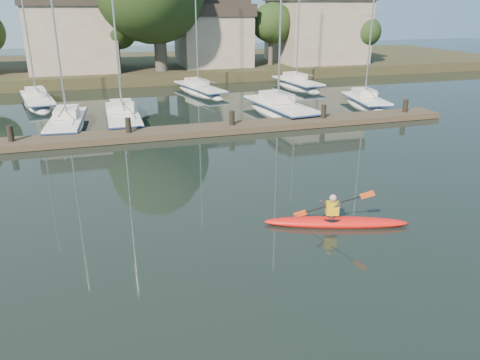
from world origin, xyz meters
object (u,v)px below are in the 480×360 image
object	(u,v)px
sailboat_7	(297,89)
kayak	(335,220)
sailboat_4	(365,107)
dock	(182,131)
sailboat_1	(68,130)
sailboat_3	(279,116)
sailboat_5	(38,106)
sailboat_2	(124,124)
sailboat_6	(199,94)

from	to	relation	value
sailboat_7	kayak	bearing A→B (deg)	-116.21
sailboat_4	kayak	bearing A→B (deg)	-114.94
dock	sailboat_1	world-z (taller)	sailboat_1
sailboat_3	sailboat_5	distance (m)	18.40
kayak	sailboat_1	bearing A→B (deg)	136.65
sailboat_1	sailboat_2	size ratio (longest dim) A/B	0.89
sailboat_3	sailboat_6	distance (m)	10.45
dock	sailboat_7	bearing A→B (deg)	45.97
kayak	sailboat_4	xyz separation A→B (m)	(12.03, 17.73, -0.37)
sailboat_6	sailboat_7	xyz separation A→B (m)	(9.23, 0.12, -0.03)
sailboat_1	sailboat_4	xyz separation A→B (m)	(21.15, 0.53, -0.01)
kayak	sailboat_2	bearing A→B (deg)	126.54
dock	sailboat_4	distance (m)	15.40
sailboat_6	sailboat_7	distance (m)	9.23
dock	sailboat_3	distance (m)	8.51
sailboat_3	sailboat_4	size ratio (longest dim) A/B	1.28
sailboat_7	dock	bearing A→B (deg)	-138.86
kayak	sailboat_5	size ratio (longest dim) A/B	0.35
dock	sailboat_3	world-z (taller)	sailboat_3
kayak	sailboat_5	distance (m)	28.02
sailboat_4	sailboat_7	world-z (taller)	sailboat_7
sailboat_2	sailboat_4	bearing A→B (deg)	0.51
sailboat_5	sailboat_6	bearing A→B (deg)	-4.14
sailboat_2	kayak	bearing A→B (deg)	-71.41
sailboat_6	sailboat_7	world-z (taller)	sailboat_6
sailboat_2	sailboat_7	xyz separation A→B (m)	(16.35, 9.30, -0.01)
sailboat_2	sailboat_7	bearing A→B (deg)	30.40
dock	sailboat_1	size ratio (longest dim) A/B	2.61
sailboat_3	sailboat_4	world-z (taller)	sailboat_3
sailboat_4	sailboat_5	distance (m)	24.79
dock	sailboat_4	xyz separation A→B (m)	(14.75, 4.42, -0.39)
sailboat_4	sailboat_6	distance (m)	14.11
sailboat_5	sailboat_6	xyz separation A→B (m)	(12.89, 1.45, 0.01)
dock	sailboat_2	size ratio (longest dim) A/B	2.34
kayak	sailboat_5	bearing A→B (deg)	132.95
sailboat_2	sailboat_4	xyz separation A→B (m)	(17.75, -0.08, -0.00)
sailboat_3	sailboat_6	size ratio (longest dim) A/B	1.02
sailboat_7	sailboat_3	bearing A→B (deg)	-124.80
sailboat_4	sailboat_5	bearing A→B (deg)	170.83
sailboat_4	dock	bearing A→B (deg)	-154.11
dock	sailboat_4	world-z (taller)	sailboat_4
sailboat_3	sailboat_7	bearing A→B (deg)	53.73
kayak	sailboat_2	size ratio (longest dim) A/B	0.33
sailboat_3	sailboat_7	xyz separation A→B (m)	(5.75, 9.97, 0.02)
sailboat_5	sailboat_6	size ratio (longest dim) A/B	0.99
dock	sailboat_7	size ratio (longest dim) A/B	2.64
sailboat_4	sailboat_5	xyz separation A→B (m)	(-23.52, 7.82, 0.01)
sailboat_2	sailboat_6	bearing A→B (deg)	53.00
sailboat_5	sailboat_7	bearing A→B (deg)	-6.51
sailboat_6	kayak	bearing A→B (deg)	-104.87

